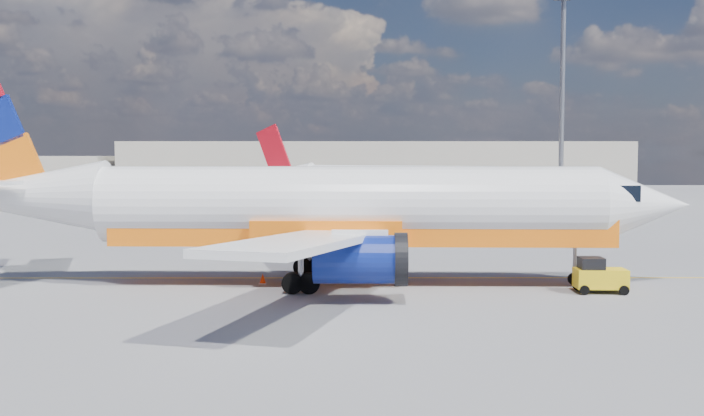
{
  "coord_description": "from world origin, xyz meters",
  "views": [
    {
      "loc": [
        1.46,
        -36.92,
        6.4
      ],
      "look_at": [
        1.56,
        4.56,
        3.5
      ],
      "focal_mm": 40.0,
      "sensor_mm": 36.0,
      "label": 1
    }
  ],
  "objects_px": {
    "main_jet": "(327,209)",
    "traffic_cone": "(263,279)",
    "second_jet": "(391,183)",
    "gse_tug": "(599,276)"
  },
  "relations": [
    {
      "from": "main_jet",
      "to": "traffic_cone",
      "type": "relative_size",
      "value": 70.82
    },
    {
      "from": "second_jet",
      "to": "traffic_cone",
      "type": "bearing_deg",
      "value": -76.74
    },
    {
      "from": "second_jet",
      "to": "gse_tug",
      "type": "relative_size",
      "value": 13.54
    },
    {
      "from": "gse_tug",
      "to": "traffic_cone",
      "type": "bearing_deg",
      "value": 172.77
    },
    {
      "from": "main_jet",
      "to": "gse_tug",
      "type": "xyz_separation_m",
      "value": [
        12.57,
        -2.34,
        -2.9
      ]
    },
    {
      "from": "main_jet",
      "to": "gse_tug",
      "type": "bearing_deg",
      "value": -8.97
    },
    {
      "from": "gse_tug",
      "to": "traffic_cone",
      "type": "relative_size",
      "value": 4.55
    },
    {
      "from": "main_jet",
      "to": "traffic_cone",
      "type": "height_order",
      "value": "main_jet"
    },
    {
      "from": "main_jet",
      "to": "gse_tug",
      "type": "distance_m",
      "value": 13.11
    },
    {
      "from": "second_jet",
      "to": "gse_tug",
      "type": "height_order",
      "value": "second_jet"
    }
  ]
}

